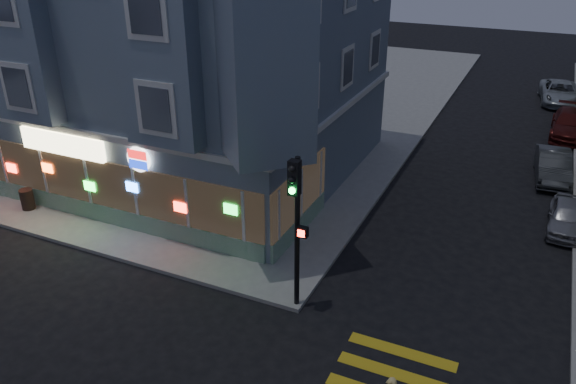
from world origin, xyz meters
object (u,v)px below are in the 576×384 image
Objects in this scene: parked_car_b at (553,166)px; trash_can at (27,199)px; parked_car_a at (567,217)px; traffic_signal at (296,210)px; parked_car_c at (571,124)px; parked_car_d at (560,93)px.

parked_car_b reaches higher than trash_can.
traffic_signal is at bearing -128.92° from parked_car_a.
parked_car_c reaches higher than trash_can.
parked_car_b is at bearing 32.97° from trash_can.
traffic_signal is at bearing -121.17° from parked_car_b.
parked_car_c reaches higher than parked_car_a.
traffic_signal reaches higher than trash_can.
parked_car_d is 34.14m from trash_can.
parked_car_b reaches higher than parked_car_a.
parked_car_c is 5.67× the size of trash_can.
parked_car_d is at bearing 53.20° from trash_can.
parked_car_a is 3.95× the size of trash_can.
parked_car_c is 7.09m from parked_car_d.
parked_car_c is at bearing 71.38° from traffic_signal.
traffic_signal is at bearing -110.60° from parked_car_d.
trash_can is (-13.32, 1.34, -3.05)m from traffic_signal.
trash_can is at bearing -133.43° from parked_car_d.
parked_car_c is at bearing 90.98° from parked_car_a.
traffic_signal reaches higher than parked_car_b.
parked_car_a is 19.27m from parked_car_d.
parked_car_c reaches higher than parked_car_b.
traffic_signal reaches higher than parked_car_c.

